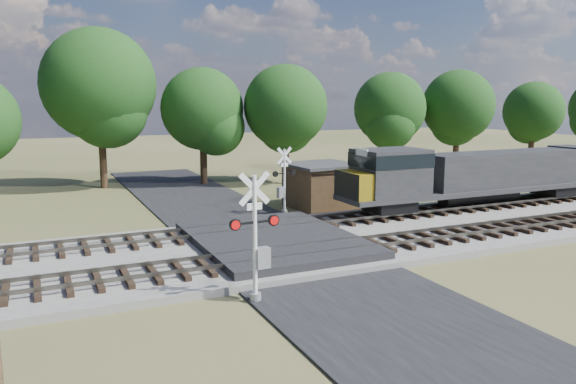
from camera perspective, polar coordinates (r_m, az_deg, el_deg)
name	(u,v)px	position (r m, az deg, el deg)	size (l,w,h in m)	color
ground	(279,252)	(25.51, -0.95, -6.06)	(160.00, 160.00, 0.00)	#454725
ballast_bed	(447,225)	(31.11, 15.82, -3.26)	(140.00, 10.00, 0.30)	gray
road	(279,251)	(25.50, -0.95, -5.98)	(7.00, 60.00, 0.08)	black
crossing_panel	(274,242)	(25.87, -1.40, -5.12)	(7.00, 9.00, 0.62)	#262628
track_near	(361,246)	(25.10, 7.48, -5.43)	(140.00, 2.60, 0.33)	black
track_far	(310,223)	(29.33, 2.29, -3.15)	(140.00, 2.60, 0.33)	black
crossing_signal_near	(257,249)	(18.98, -3.12, -5.76)	(1.82, 0.40, 4.50)	silver
crossing_signal_far	(283,187)	(32.91, -0.48, 0.51)	(1.61, 0.42, 4.03)	silver
equipment_shed	(321,185)	(35.47, 3.40, 0.72)	(4.34, 4.34, 2.77)	#432E1C
treeline	(219,103)	(44.46, -6.98, 8.96)	(80.32, 11.22, 11.99)	black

